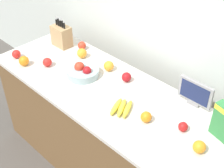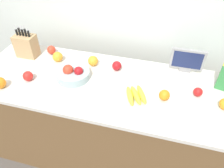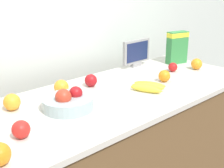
{
  "view_description": "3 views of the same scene",
  "coord_description": "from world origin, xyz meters",
  "px_view_note": "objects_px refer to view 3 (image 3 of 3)",
  "views": [
    {
      "loc": [
        1.38,
        -1.34,
        2.42
      ],
      "look_at": [
        0.09,
        -0.02,
        1.03
      ],
      "focal_mm": 50.0,
      "sensor_mm": 36.0,
      "label": 1
    },
    {
      "loc": [
        0.39,
        -1.23,
        2.02
      ],
      "look_at": [
        0.07,
        -0.05,
        0.97
      ],
      "focal_mm": 35.0,
      "sensor_mm": 36.0,
      "label": 2
    },
    {
      "loc": [
        -1.11,
        -1.24,
        1.56
      ],
      "look_at": [
        0.04,
        -0.01,
        0.99
      ],
      "focal_mm": 50.0,
      "sensor_mm": 36.0,
      "label": 3
    }
  ],
  "objects_px": {
    "apple_by_knife_block": "(21,129)",
    "apple_near_bananas": "(91,80)",
    "orange_front_left": "(164,76)",
    "orange_mid_right": "(197,64)",
    "banana_bunch": "(148,87)",
    "apple_front": "(173,67)",
    "orange_front_center": "(61,87)",
    "fruit_bowl": "(68,102)",
    "orange_near_bowl": "(12,102)",
    "cereal_box": "(177,46)",
    "small_monitor": "(136,52)"
  },
  "relations": [
    {
      "from": "apple_by_knife_block",
      "to": "orange_mid_right",
      "type": "relative_size",
      "value": 0.96
    },
    {
      "from": "banana_bunch",
      "to": "orange_front_center",
      "type": "relative_size",
      "value": 2.71
    },
    {
      "from": "cereal_box",
      "to": "apple_near_bananas",
      "type": "height_order",
      "value": "cereal_box"
    },
    {
      "from": "small_monitor",
      "to": "banana_bunch",
      "type": "xyz_separation_m",
      "value": [
        -0.33,
        -0.41,
        -0.09
      ]
    },
    {
      "from": "fruit_bowl",
      "to": "orange_front_center",
      "type": "distance_m",
      "value": 0.22
    },
    {
      "from": "apple_by_knife_block",
      "to": "orange_front_center",
      "type": "relative_size",
      "value": 0.91
    },
    {
      "from": "small_monitor",
      "to": "apple_near_bananas",
      "type": "relative_size",
      "value": 3.37
    },
    {
      "from": "banana_bunch",
      "to": "apple_by_knife_block",
      "type": "bearing_deg",
      "value": -178.09
    },
    {
      "from": "small_monitor",
      "to": "apple_near_bananas",
      "type": "distance_m",
      "value": 0.56
    },
    {
      "from": "fruit_bowl",
      "to": "banana_bunch",
      "type": "xyz_separation_m",
      "value": [
        0.52,
        -0.1,
        -0.02
      ]
    },
    {
      "from": "cereal_box",
      "to": "banana_bunch",
      "type": "xyz_separation_m",
      "value": [
        -0.64,
        -0.26,
        -0.12
      ]
    },
    {
      "from": "fruit_bowl",
      "to": "orange_front_left",
      "type": "relative_size",
      "value": 3.41
    },
    {
      "from": "cereal_box",
      "to": "fruit_bowl",
      "type": "relative_size",
      "value": 0.94
    },
    {
      "from": "fruit_bowl",
      "to": "orange_front_center",
      "type": "height_order",
      "value": "fruit_bowl"
    },
    {
      "from": "apple_near_bananas",
      "to": "fruit_bowl",
      "type": "bearing_deg",
      "value": -148.55
    },
    {
      "from": "small_monitor",
      "to": "apple_near_bananas",
      "type": "height_order",
      "value": "small_monitor"
    },
    {
      "from": "fruit_bowl",
      "to": "orange_near_bowl",
      "type": "distance_m",
      "value": 0.28
    },
    {
      "from": "apple_by_knife_block",
      "to": "orange_front_center",
      "type": "xyz_separation_m",
      "value": [
        0.42,
        0.32,
        0.0
      ]
    },
    {
      "from": "small_monitor",
      "to": "orange_front_left",
      "type": "relative_size",
      "value": 3.41
    },
    {
      "from": "apple_by_knife_block",
      "to": "orange_mid_right",
      "type": "bearing_deg",
      "value": 3.07
    },
    {
      "from": "apple_front",
      "to": "orange_front_center",
      "type": "height_order",
      "value": "orange_front_center"
    },
    {
      "from": "apple_front",
      "to": "orange_mid_right",
      "type": "height_order",
      "value": "orange_mid_right"
    },
    {
      "from": "fruit_bowl",
      "to": "apple_front",
      "type": "xyz_separation_m",
      "value": [
        0.95,
        0.04,
        -0.01
      ]
    },
    {
      "from": "fruit_bowl",
      "to": "orange_mid_right",
      "type": "height_order",
      "value": "fruit_bowl"
    },
    {
      "from": "apple_front",
      "to": "apple_by_knife_block",
      "type": "bearing_deg",
      "value": -172.72
    },
    {
      "from": "fruit_bowl",
      "to": "orange_near_bowl",
      "type": "xyz_separation_m",
      "value": [
        -0.22,
        0.18,
        0.01
      ]
    },
    {
      "from": "banana_bunch",
      "to": "apple_front",
      "type": "bearing_deg",
      "value": 17.43
    },
    {
      "from": "cereal_box",
      "to": "orange_mid_right",
      "type": "height_order",
      "value": "cereal_box"
    },
    {
      "from": "orange_front_left",
      "to": "orange_mid_right",
      "type": "height_order",
      "value": "orange_mid_right"
    },
    {
      "from": "apple_by_knife_block",
      "to": "orange_front_left",
      "type": "relative_size",
      "value": 1.01
    },
    {
      "from": "fruit_bowl",
      "to": "apple_by_knife_block",
      "type": "distance_m",
      "value": 0.35
    },
    {
      "from": "orange_front_left",
      "to": "orange_front_center",
      "type": "distance_m",
      "value": 0.67
    },
    {
      "from": "orange_near_bowl",
      "to": "orange_mid_right",
      "type": "bearing_deg",
      "value": -9.48
    },
    {
      "from": "apple_by_knife_block",
      "to": "apple_near_bananas",
      "type": "height_order",
      "value": "same"
    },
    {
      "from": "apple_by_knife_block",
      "to": "apple_near_bananas",
      "type": "relative_size",
      "value": 1.0
    },
    {
      "from": "orange_near_bowl",
      "to": "banana_bunch",
      "type": "bearing_deg",
      "value": -20.28
    },
    {
      "from": "banana_bunch",
      "to": "orange_mid_right",
      "type": "xyz_separation_m",
      "value": [
        0.6,
        0.05,
        0.02
      ]
    },
    {
      "from": "fruit_bowl",
      "to": "apple_by_knife_block",
      "type": "xyz_separation_m",
      "value": [
        -0.33,
        -0.12,
        0.0
      ]
    },
    {
      "from": "apple_near_bananas",
      "to": "banana_bunch",
      "type": "bearing_deg",
      "value": -53.27
    },
    {
      "from": "orange_mid_right",
      "to": "banana_bunch",
      "type": "bearing_deg",
      "value": -175.32
    },
    {
      "from": "apple_front",
      "to": "orange_front_left",
      "type": "bearing_deg",
      "value": -156.0
    },
    {
      "from": "apple_front",
      "to": "orange_mid_right",
      "type": "relative_size",
      "value": 0.81
    },
    {
      "from": "orange_near_bowl",
      "to": "cereal_box",
      "type": "bearing_deg",
      "value": -0.56
    },
    {
      "from": "banana_bunch",
      "to": "orange_near_bowl",
      "type": "bearing_deg",
      "value": 159.72
    },
    {
      "from": "orange_mid_right",
      "to": "orange_front_left",
      "type": "bearing_deg",
      "value": -177.52
    },
    {
      "from": "apple_near_bananas",
      "to": "orange_front_left",
      "type": "xyz_separation_m",
      "value": [
        0.41,
        -0.25,
        -0.0
      ]
    },
    {
      "from": "fruit_bowl",
      "to": "orange_front_center",
      "type": "relative_size",
      "value": 3.08
    },
    {
      "from": "fruit_bowl",
      "to": "orange_mid_right",
      "type": "relative_size",
      "value": 3.25
    },
    {
      "from": "cereal_box",
      "to": "apple_near_bananas",
      "type": "distance_m",
      "value": 0.86
    },
    {
      "from": "small_monitor",
      "to": "orange_near_bowl",
      "type": "distance_m",
      "value": 1.08
    }
  ]
}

